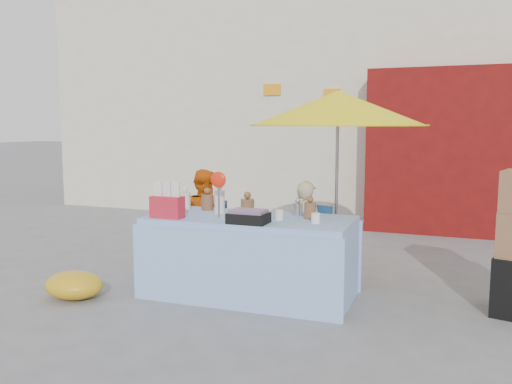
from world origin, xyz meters
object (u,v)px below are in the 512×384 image
at_px(vendor_beige, 306,231).
at_px(umbrella, 338,109).
at_px(chair_right, 302,261).
at_px(vendor_orange, 204,220).
at_px(chair_left, 200,251).
at_px(market_table, 249,255).

bearing_deg(vendor_beige, umbrella, -138.60).
xyz_separation_m(chair_right, vendor_beige, (-0.00, 0.13, 0.30)).
distance_m(vendor_orange, vendor_beige, 1.25).
distance_m(chair_left, umbrella, 2.27).
relative_size(chair_left, chair_right, 1.00).
bearing_deg(market_table, umbrella, 49.53).
bearing_deg(vendor_orange, umbrella, -159.64).
xyz_separation_m(vendor_orange, vendor_beige, (1.25, -0.00, -0.04)).
height_order(market_table, chair_left, market_table).
height_order(chair_right, umbrella, umbrella).
height_order(chair_left, vendor_orange, vendor_orange).
bearing_deg(chair_right, market_table, -109.82).
bearing_deg(vendor_orange, market_table, 155.61).
relative_size(chair_right, vendor_orange, 0.70).
distance_m(vendor_orange, umbrella, 2.02).
relative_size(vendor_beige, umbrella, 0.54).
relative_size(chair_right, umbrella, 0.41).
height_order(vendor_beige, umbrella, umbrella).
bearing_deg(market_table, chair_left, 144.91).
bearing_deg(chair_right, umbrella, 58.73).
bearing_deg(vendor_orange, vendor_beige, -165.16).
bearing_deg(chair_left, market_table, -18.71).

